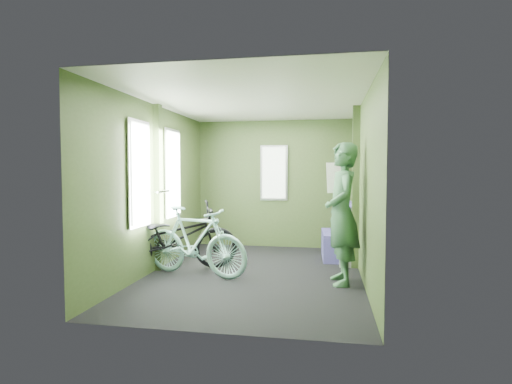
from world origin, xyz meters
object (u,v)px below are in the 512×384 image
at_px(bicycle_mint, 195,276).
at_px(waste_box, 348,237).
at_px(bench_seat, 339,242).
at_px(passenger, 342,213).
at_px(bicycle_black, 174,271).

bearing_deg(bicycle_mint, waste_box, -48.94).
relative_size(waste_box, bench_seat, 0.94).
distance_m(passenger, bench_seat, 1.55).
relative_size(bicycle_mint, bench_seat, 1.72).
relative_size(passenger, waste_box, 2.07).
relative_size(bicycle_black, bicycle_mint, 1.16).
bearing_deg(passenger, bench_seat, 170.72).
bearing_deg(bicycle_mint, bench_seat, -38.13).
distance_m(waste_box, bench_seat, 0.48).
distance_m(bicycle_mint, bench_seat, 2.39).
bearing_deg(waste_box, bicycle_mint, -154.04).
relative_size(bicycle_black, passenger, 1.03).
height_order(passenger, waste_box, passenger).
distance_m(bicycle_mint, waste_box, 2.28).
distance_m(bicycle_black, bicycle_mint, 0.41).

